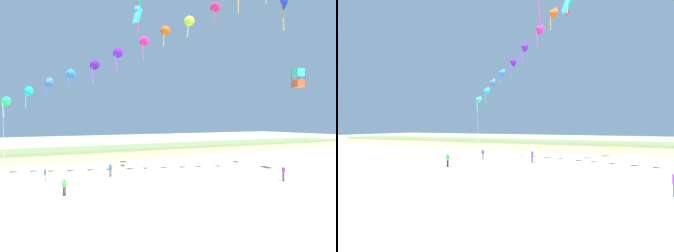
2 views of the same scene
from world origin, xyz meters
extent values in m
plane|color=#C1B28E|center=(0.00, 0.00, 0.00)|extent=(240.00, 240.00, 0.00)
cube|color=tan|center=(0.00, 40.43, 0.59)|extent=(120.00, 11.92, 1.18)
cube|color=#7A8E56|center=(0.00, 40.43, 1.35)|extent=(120.00, 10.13, 0.67)
cylinder|color=#474C56|center=(-4.36, 20.07, 0.40)|extent=(0.12, 0.12, 0.79)
cylinder|color=#474C56|center=(-4.49, 20.15, 0.40)|extent=(0.12, 0.12, 0.79)
cylinder|color=blue|center=(-4.43, 20.11, 1.08)|extent=(0.21, 0.21, 0.56)
cylinder|color=blue|center=(-4.27, 20.02, 1.12)|extent=(0.20, 0.16, 0.53)
cylinder|color=blue|center=(-4.58, 20.20, 1.12)|extent=(0.20, 0.16, 0.53)
sphere|color=tan|center=(-4.43, 20.11, 1.47)|extent=(0.22, 0.22, 0.22)
cylinder|color=gray|center=(-11.63, 20.19, 0.37)|extent=(0.11, 0.11, 0.75)
cylinder|color=gray|center=(-11.58, 20.32, 0.37)|extent=(0.11, 0.11, 0.75)
cylinder|color=blue|center=(-11.60, 20.26, 1.01)|extent=(0.20, 0.20, 0.53)
cylinder|color=blue|center=(-11.67, 20.10, 1.05)|extent=(0.14, 0.19, 0.50)
cylinder|color=blue|center=(-11.54, 20.41, 1.05)|extent=(0.14, 0.19, 0.50)
sphere|color=beige|center=(-11.60, 20.26, 1.38)|extent=(0.20, 0.20, 0.20)
cylinder|color=#474C56|center=(10.23, 7.87, 0.42)|extent=(0.12, 0.12, 0.84)
cylinder|color=#474C56|center=(10.26, 8.02, 0.42)|extent=(0.12, 0.12, 0.84)
cylinder|color=purple|center=(10.25, 7.94, 1.14)|extent=(0.22, 0.22, 0.60)
cylinder|color=purple|center=(10.21, 7.75, 1.19)|extent=(0.12, 0.21, 0.57)
cylinder|color=purple|center=(10.28, 8.13, 1.19)|extent=(0.12, 0.21, 0.57)
sphere|color=beige|center=(10.25, 7.94, 1.56)|extent=(0.23, 0.23, 0.23)
cylinder|color=black|center=(-11.48, 12.50, 0.38)|extent=(0.11, 0.11, 0.75)
cylinder|color=black|center=(-11.61, 12.51, 0.38)|extent=(0.11, 0.11, 0.75)
cylinder|color=green|center=(-11.54, 12.51, 1.02)|extent=(0.20, 0.20, 0.53)
cylinder|color=green|center=(-11.37, 12.50, 1.06)|extent=(0.18, 0.08, 0.51)
cylinder|color=green|center=(-11.71, 12.51, 1.06)|extent=(0.18, 0.08, 0.51)
sphere|color=#9E7051|center=(-11.54, 12.51, 1.39)|extent=(0.20, 0.20, 0.20)
cone|color=#1CE86F|center=(-15.01, 24.49, 8.63)|extent=(1.42, 1.36, 1.22)
cylinder|color=#39E5A8|center=(-15.14, 24.57, 7.61)|extent=(0.22, 0.14, 1.60)
cone|color=#15C3C6|center=(-12.87, 23.22, 9.72)|extent=(1.37, 1.31, 1.17)
cylinder|color=#39B9E5|center=(-12.99, 23.30, 8.64)|extent=(0.10, 0.19, 1.73)
cone|color=blue|center=(-11.00, 21.66, 10.60)|extent=(1.30, 1.26, 1.11)
cylinder|color=blue|center=(-11.13, 21.74, 9.59)|extent=(0.17, 0.21, 1.58)
cone|color=#2777C6|center=(-8.92, 20.32, 11.55)|extent=(1.33, 1.17, 1.15)
cylinder|color=blue|center=(-9.04, 20.41, 10.70)|extent=(0.13, 0.21, 1.26)
cone|color=#5214C2|center=(-6.69, 19.01, 12.56)|extent=(1.39, 1.32, 1.20)
cylinder|color=#9F39E5|center=(-6.81, 19.09, 11.32)|extent=(0.20, 0.16, 2.04)
cone|color=#5818D4|center=(-4.57, 17.55, 13.80)|extent=(1.35, 1.24, 1.16)
cylinder|color=#9C39E5|center=(-4.70, 17.63, 12.72)|extent=(0.16, 0.20, 1.73)
cone|color=#CD2199|center=(-2.14, 16.00, 15.08)|extent=(1.38, 1.29, 1.22)
cylinder|color=#E53988|center=(-2.26, 16.08, 13.90)|extent=(0.24, 0.18, 1.92)
cone|color=#D45112|center=(-0.25, 14.79, 16.11)|extent=(1.33, 1.25, 1.13)
cylinder|color=gold|center=(-0.38, 14.87, 15.12)|extent=(0.12, 0.17, 1.55)
cone|color=#C3E434|center=(1.88, 13.34, 17.10)|extent=(1.30, 1.20, 1.10)
cylinder|color=#9BE539|center=(1.76, 13.42, 16.07)|extent=(0.17, 0.26, 1.63)
cone|color=#E2196C|center=(4.18, 11.84, 18.60)|extent=(1.43, 1.39, 1.23)
cylinder|color=#E53957|center=(4.05, 11.93, 17.60)|extent=(0.20, 0.12, 1.55)
cylinder|color=gold|center=(6.16, 10.52, 18.61)|extent=(0.13, 0.20, 1.81)
cylinder|color=silver|center=(-15.10, 24.75, 4.19)|extent=(0.21, 0.60, 8.38)
cone|color=blue|center=(14.24, 11.75, 20.82)|extent=(2.41, 2.74, 2.48)
cone|color=orange|center=(14.24, 11.75, 20.84)|extent=(1.37, 1.53, 1.38)
cylinder|color=orange|center=(14.24, 11.75, 18.81)|extent=(0.51, 0.15, 3.30)
cylinder|color=#29C1D7|center=(-0.37, 21.37, 19.17)|extent=(1.53, 1.09, 2.03)
sphere|color=#29C1D7|center=(-0.37, 21.37, 20.01)|extent=(0.92, 0.92, 0.92)
cone|color=#E52D5D|center=(-0.37, 21.37, 18.15)|extent=(0.91, 0.91, 0.70)
sphere|color=black|center=(-0.37, 21.37, 20.27)|extent=(0.19, 0.19, 0.19)
cylinder|color=#E52DB6|center=(-2.40, 17.14, 17.81)|extent=(0.31, 0.35, 3.38)
cube|color=#E74B27|center=(15.16, 10.18, 10.75)|extent=(1.33, 1.33, 0.85)
cube|color=#2DE5A9|center=(15.16, 10.18, 12.07)|extent=(1.33, 1.33, 0.85)
cylinder|color=black|center=(14.50, 9.79, 11.41)|extent=(0.04, 0.04, 2.18)
cylinder|color=black|center=(15.55, 9.52, 11.41)|extent=(0.04, 0.04, 2.18)
cylinder|color=black|center=(15.83, 10.57, 11.41)|extent=(0.04, 0.04, 2.18)
cylinder|color=black|center=(14.77, 10.85, 11.41)|extent=(0.04, 0.04, 2.18)
camera|label=1|loc=(-19.14, -18.21, 6.61)|focal=38.00mm
camera|label=2|loc=(9.00, -14.49, 4.71)|focal=32.00mm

